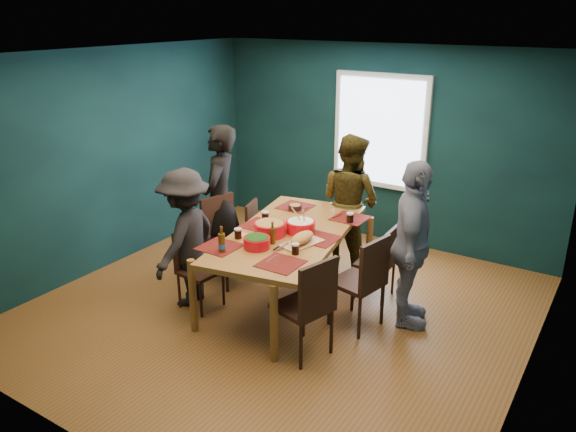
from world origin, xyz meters
name	(u,v)px	position (x,y,z in m)	size (l,w,h in m)	color
room	(294,184)	(0.00, 0.27, 1.37)	(5.01, 5.01, 2.71)	brown
dining_table	(289,239)	(-0.01, 0.19, 0.77)	(1.51, 2.40, 0.85)	olive
chair_left_far	(259,229)	(-0.88, 0.83, 0.48)	(0.47, 0.47, 0.83)	black
chair_left_mid	(224,232)	(-0.99, 0.27, 0.60)	(0.57, 0.57, 1.03)	black
chair_left_near	(195,262)	(-0.86, -0.41, 0.51)	(0.43, 0.43, 0.88)	black
chair_right_far	(382,258)	(0.81, 0.83, 0.50)	(0.40, 0.40, 0.86)	black
chair_right_mid	(365,276)	(0.92, 0.13, 0.59)	(0.54, 0.54, 1.01)	black
chair_right_near	(310,301)	(0.72, -0.61, 0.59)	(0.57, 0.57, 1.02)	black
person_far_left	(220,200)	(-1.17, 0.44, 0.92)	(0.67, 0.44, 1.85)	black
person_back	(350,201)	(0.09, 1.45, 0.85)	(0.83, 0.65, 1.71)	black
person_right	(412,245)	(1.26, 0.48, 0.88)	(1.03, 0.43, 1.75)	silver
person_near_left	(186,238)	(-0.97, -0.41, 0.77)	(1.00, 0.57, 1.54)	black
bowl_salad	(270,228)	(-0.14, 0.00, 0.93)	(0.34, 0.34, 0.14)	red
bowl_dumpling	(301,226)	(0.09, 0.25, 0.92)	(0.32, 0.32, 0.29)	red
bowl_herbs	(257,242)	(-0.05, -0.35, 0.91)	(0.27, 0.27, 0.12)	red
cutting_board	(302,239)	(0.28, -0.03, 0.91)	(0.33, 0.58, 0.12)	tan
small_bowl	(295,207)	(-0.33, 0.82, 0.88)	(0.16, 0.16, 0.07)	black
beer_bottle_a	(222,243)	(-0.28, -0.62, 0.95)	(0.07, 0.07, 0.27)	#492B0D
beer_bottle_b	(273,235)	(0.02, -0.18, 0.94)	(0.06, 0.06, 0.24)	#492B0D
cola_glass_a	(238,233)	(-0.36, -0.26, 0.91)	(0.08, 0.08, 0.11)	black
cola_glass_b	(295,248)	(0.35, -0.27, 0.91)	(0.08, 0.08, 0.11)	black
cola_glass_c	(350,217)	(0.42, 0.79, 0.91)	(0.08, 0.08, 0.12)	black
cola_glass_d	(265,216)	(-0.41, 0.31, 0.91)	(0.08, 0.08, 0.12)	black
napkin_a	(320,238)	(0.36, 0.20, 0.85)	(0.15, 0.15, 0.00)	#E47460
napkin_b	(242,235)	(-0.38, -0.15, 0.85)	(0.12, 0.12, 0.00)	#E47460
napkin_c	(275,264)	(0.31, -0.57, 0.85)	(0.15, 0.15, 0.00)	#E47460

